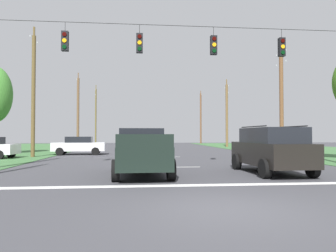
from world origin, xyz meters
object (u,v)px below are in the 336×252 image
utility_pole_far_left (33,94)px  overhead_signal_span (177,83)px  utility_pole_distant_right (78,112)px  utility_pole_near_left (201,118)px  pickup_truck (141,152)px  suv_black (271,149)px  utility_pole_far_right (227,114)px  distant_car_crossing_white (79,145)px  utility_pole_mid_right (281,99)px  utility_pole_distant_left (96,114)px

utility_pole_far_left → overhead_signal_span: bearing=-43.3°
utility_pole_distant_right → utility_pole_near_left: bearing=40.8°
pickup_truck → utility_pole_far_left: (-7.87, 11.20, 3.76)m
suv_black → utility_pole_near_left: 47.58m
pickup_truck → utility_pole_distant_right: bearing=104.8°
utility_pole_far_right → utility_pole_distant_right: 20.04m
distant_car_crossing_white → utility_pole_mid_right: bearing=-4.5°
distant_car_crossing_white → utility_pole_far_right: utility_pole_far_right is taller
pickup_truck → utility_pole_far_left: 14.20m
utility_pole_far_right → distant_car_crossing_white: bearing=-138.3°
pickup_truck → utility_pole_far_left: utility_pole_far_left is taller
suv_black → utility_pole_far_right: size_ratio=0.52×
utility_pole_far_right → utility_pole_distant_left: utility_pole_distant_left is taller
utility_pole_mid_right → utility_pole_far_left: utility_pole_far_left is taller
utility_pole_near_left → utility_pole_distant_right: bearing=-139.2°
utility_pole_far_right → utility_pole_distant_right: size_ratio=0.94×
suv_black → utility_pole_far_right: bearing=77.5°
suv_black → utility_pole_far_right: 30.48m
pickup_truck → utility_pole_distant_left: size_ratio=0.50×
pickup_truck → utility_pole_far_right: size_ratio=0.59×
utility_pole_mid_right → utility_pole_far_left: (-20.06, -1.64, -0.01)m
distant_car_crossing_white → utility_pole_far_left: (-2.86, -2.99, 3.94)m
utility_pole_mid_right → utility_pole_near_left: size_ratio=0.97×
utility_pole_far_right → utility_pole_far_left: 27.13m
utility_pole_mid_right → utility_pole_near_left: bearing=90.2°
utility_pole_far_left → utility_pole_distant_left: utility_pole_distant_left is taller
utility_pole_near_left → utility_pole_far_left: utility_pole_near_left is taller
suv_black → utility_pole_far_left: utility_pole_far_left is taller
overhead_signal_span → pickup_truck: bearing=-130.9°
utility_pole_distant_left → utility_pole_mid_right: bearing=-59.8°
utility_pole_mid_right → utility_pole_distant_left: size_ratio=0.89×
overhead_signal_span → utility_pole_distant_left: utility_pole_distant_left is taller
utility_pole_distant_left → utility_pole_far_right: bearing=-41.4°
utility_pole_far_left → utility_pole_distant_right: 18.50m
utility_pole_distant_right → utility_pole_distant_left: 17.36m
distant_car_crossing_white → utility_pole_distant_left: 33.28m
distant_car_crossing_white → utility_pole_far_left: 5.71m
utility_pole_near_left → suv_black: bearing=-97.8°
overhead_signal_span → utility_pole_far_right: bearing=69.3°
utility_pole_near_left → utility_pole_distant_left: bearing=179.6°
pickup_truck → utility_pole_far_right: bearing=67.6°
utility_pole_mid_right → utility_pole_distant_right: utility_pole_distant_right is taller
utility_pole_far_left → utility_pole_distant_left: (0.17, 35.84, 0.70)m
distant_car_crossing_white → pickup_truck: bearing=-70.5°
overhead_signal_span → distant_car_crossing_white: overhead_signal_span is taller
utility_pole_distant_right → overhead_signal_span: bearing=-70.7°
suv_black → utility_pole_near_left: (6.43, 46.99, 3.85)m
suv_black → utility_pole_near_left: utility_pole_near_left is taller
utility_pole_distant_right → suv_black: bearing=-65.6°
utility_pole_far_left → utility_pole_distant_right: (-0.00, 18.50, -0.02)m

